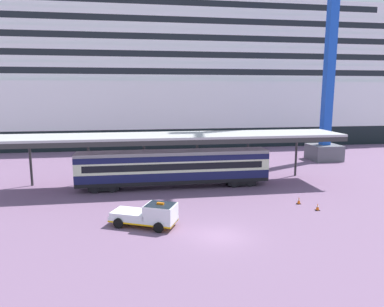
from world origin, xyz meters
The scene contains 8 objects.
ground_plane centered at (0.00, 0.00, 0.00)m, with size 400.00×400.00×0.00m, color slate.
cruise_ship centered at (-15.98, 51.78, 12.75)m, with size 156.23×22.24×36.57m.
platform_canopy centered at (-1.98, 14.41, 5.59)m, with size 37.90×6.17×5.86m.
train_carriage centered at (-1.98, 13.97, 2.30)m, with size 20.93×2.81×4.11m.
service_truck centered at (-5.08, 2.72, 0.99)m, with size 5.57×4.00×2.02m.
traffic_cone_near centered at (9.93, 4.25, 0.31)m, with size 0.36×0.36×0.64m.
traffic_cone_mid centered at (9.10, 6.24, 0.34)m, with size 0.36×0.36×0.69m.
dockside_crane centered at (23.43, 26.43, 20.19)m, with size 14.84×4.40×61.86m.
Camera 1 is at (-5.85, -23.87, 10.43)m, focal length 32.98 mm.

